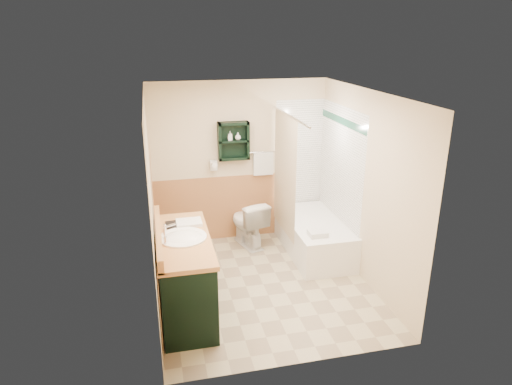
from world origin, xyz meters
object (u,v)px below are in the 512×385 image
(hair_dryer, at_px, (213,165))
(soap_bottle_a, at_px, (230,138))
(vanity_book, at_px, (165,218))
(toilet, at_px, (248,223))
(soap_bottle_b, at_px, (238,137))
(wall_shelf, at_px, (234,141))
(bathtub, at_px, (314,237))
(vanity, at_px, (185,275))

(hair_dryer, bearing_deg, soap_bottle_a, -6.84)
(soap_bottle_a, bearing_deg, vanity_book, -125.74)
(toilet, relative_size, soap_bottle_b, 6.63)
(toilet, height_order, vanity_book, vanity_book)
(wall_shelf, distance_m, soap_bottle_a, 0.07)
(bathtub, xyz_separation_m, soap_bottle_b, (-0.96, 0.70, 1.36))
(bathtub, height_order, soap_bottle_a, soap_bottle_a)
(vanity, xyz_separation_m, toilet, (1.05, 1.52, -0.11))
(toilet, height_order, soap_bottle_a, soap_bottle_a)
(bathtub, relative_size, toilet, 2.10)
(vanity_book, bearing_deg, soap_bottle_a, 50.17)
(hair_dryer, bearing_deg, toilet, -30.60)
(toilet, relative_size, vanity_book, 3.29)
(hair_dryer, distance_m, soap_bottle_a, 0.47)
(hair_dryer, height_order, soap_bottle_a, soap_bottle_a)
(hair_dryer, relative_size, vanity_book, 1.10)
(wall_shelf, relative_size, vanity_book, 2.53)
(soap_bottle_b, bearing_deg, wall_shelf, 175.47)
(vanity_book, distance_m, soap_bottle_b, 1.89)
(vanity, bearing_deg, wall_shelf, 63.11)
(vanity, xyz_separation_m, bathtub, (1.92, 1.06, -0.21))
(vanity, height_order, vanity_book, vanity_book)
(wall_shelf, distance_m, soap_bottle_b, 0.09)
(wall_shelf, xyz_separation_m, bathtub, (1.03, -0.71, -1.30))
(vanity, distance_m, vanity_book, 0.69)
(wall_shelf, distance_m, vanity_book, 1.84)
(wall_shelf, xyz_separation_m, vanity_book, (-1.06, -1.41, -0.52))
(vanity, distance_m, bathtub, 2.20)
(soap_bottle_a, distance_m, soap_bottle_b, 0.11)
(toilet, xyz_separation_m, soap_bottle_b, (-0.09, 0.24, 1.26))
(wall_shelf, relative_size, vanity, 0.38)
(hair_dryer, bearing_deg, vanity_book, -117.92)
(hair_dryer, bearing_deg, bathtub, -28.85)
(wall_shelf, relative_size, hair_dryer, 2.29)
(hair_dryer, distance_m, soap_bottle_b, 0.55)
(toilet, bearing_deg, soap_bottle_a, -65.58)
(wall_shelf, bearing_deg, bathtub, -34.52)
(wall_shelf, height_order, vanity, wall_shelf)
(bathtub, bearing_deg, vanity, -151.11)
(soap_bottle_b, bearing_deg, bathtub, -36.04)
(bathtub, height_order, toilet, toilet)
(wall_shelf, distance_m, bathtub, 1.80)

